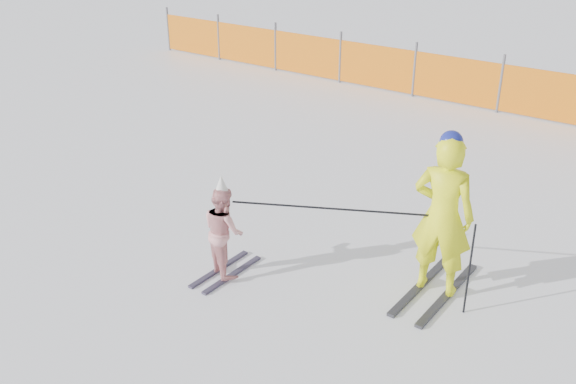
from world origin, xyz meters
name	(u,v)px	position (x,y,z in m)	size (l,w,h in m)	color
ground	(264,280)	(0.00, 0.00, 0.00)	(120.00, 120.00, 0.00)	white
adult	(443,215)	(1.78, 1.03, 1.01)	(0.76, 1.56, 2.02)	black
child	(224,230)	(-0.48, -0.16, 0.61)	(0.68, 1.03, 1.33)	black
ski_poles	(374,228)	(1.17, 0.56, 0.85)	(2.61, 1.09, 1.12)	black
safety_fence	(394,69)	(-2.60, 8.13, 0.56)	(15.07, 0.06, 1.25)	#595960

